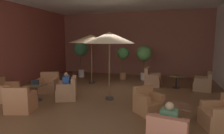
{
  "coord_description": "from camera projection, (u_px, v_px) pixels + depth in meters",
  "views": [
    {
      "loc": [
        2.46,
        -7.5,
        2.25
      ],
      "look_at": [
        0.0,
        0.49,
        1.09
      ],
      "focal_mm": 29.72,
      "sensor_mm": 36.0,
      "label": 1
    }
  ],
  "objects": [
    {
      "name": "armchair_mid_center_south",
      "position": [
        220.0,
        117.0,
        4.79
      ],
      "size": [
        0.93,
        0.93,
        0.85
      ],
      "color": "#B2774F",
      "rests_on": "ground_plane"
    },
    {
      "name": "armchair_front_left_north",
      "position": [
        21.0,
        102.0,
        5.93
      ],
      "size": [
        0.95,
        0.9,
        0.86
      ],
      "color": "#B36B45",
      "rests_on": "ground_plane"
    },
    {
      "name": "armchair_front_left_east",
      "position": [
        68.0,
        91.0,
        7.23
      ],
      "size": [
        1.0,
        1.03,
        0.87
      ],
      "color": "#AB7552",
      "rests_on": "ground_plane"
    },
    {
      "name": "cafe_table_front_left",
      "position": [
        36.0,
        89.0,
        7.08
      ],
      "size": [
        0.62,
        0.62,
        0.61
      ],
      "color": "black",
      "rests_on": "ground_plane"
    },
    {
      "name": "armchair_front_left_south",
      "position": [
        48.0,
        85.0,
        8.27
      ],
      "size": [
        0.98,
        0.94,
        0.86
      ],
      "color": "#A36743",
      "rests_on": "ground_plane"
    },
    {
      "name": "potted_tree_mid_right",
      "position": [
        81.0,
        51.0,
        11.54
      ],
      "size": [
        0.88,
        0.88,
        2.22
      ],
      "color": "silver",
      "rests_on": "ground_plane"
    },
    {
      "name": "wall_left_accent",
      "position": [
        14.0,
        45.0,
        9.31
      ],
      "size": [
        0.08,
        9.71,
        4.16
      ],
      "primitive_type": "cube",
      "color": "brown",
      "rests_on": "ground_plane"
    },
    {
      "name": "patio_umbrella_tall_red",
      "position": [
        91.0,
        39.0,
        9.68
      ],
      "size": [
        2.38,
        2.38,
        2.59
      ],
      "color": "#2D2D2D",
      "rests_on": "ground_plane"
    },
    {
      "name": "open_laptop",
      "position": [
        36.0,
        83.0,
        7.03
      ],
      "size": [
        0.36,
        0.29,
        0.2
      ],
      "color": "#9EA0A5",
      "rests_on": "cafe_table_front_left"
    },
    {
      "name": "armchair_mid_center_north",
      "position": [
        148.0,
        103.0,
        5.83
      ],
      "size": [
        1.02,
        1.02,
        0.82
      ],
      "color": "#B37448",
      "rests_on": "ground_plane"
    },
    {
      "name": "patio_umbrella_center_beige",
      "position": [
        109.0,
        38.0,
        6.94
      ],
      "size": [
        1.93,
        1.93,
        2.59
      ],
      "color": "#2D2D2D",
      "rests_on": "ground_plane"
    },
    {
      "name": "armchair_front_right_north",
      "position": [
        152.0,
        79.0,
        9.41
      ],
      "size": [
        0.8,
        0.82,
        0.91
      ],
      "color": "#AC7555",
      "rests_on": "ground_plane"
    },
    {
      "name": "potted_tree_mid_left",
      "position": [
        144.0,
        55.0,
        10.67
      ],
      "size": [
        0.89,
        0.89,
        2.0
      ],
      "color": "silver",
      "rests_on": "ground_plane"
    },
    {
      "name": "ground_plane",
      "position": [
        109.0,
        93.0,
        8.13
      ],
      "size": [
        10.14,
        9.71,
        0.02
      ],
      "primitive_type": "cube",
      "color": "brown"
    },
    {
      "name": "iced_drink_cup",
      "position": [
        38.0,
        83.0,
        7.03
      ],
      "size": [
        0.08,
        0.08,
        0.11
      ],
      "primitive_type": "cylinder",
      "color": "white",
      "rests_on": "cafe_table_front_left"
    },
    {
      "name": "cafe_table_front_right",
      "position": [
        176.0,
        79.0,
        8.96
      ],
      "size": [
        0.64,
        0.64,
        0.61
      ],
      "color": "black",
      "rests_on": "ground_plane"
    },
    {
      "name": "armchair_front_right_east",
      "position": [
        203.0,
        84.0,
        8.47
      ],
      "size": [
        0.85,
        0.81,
        0.86
      ],
      "color": "#A87955",
      "rests_on": "ground_plane"
    },
    {
      "name": "patron_blue_shirt",
      "position": [
        169.0,
        118.0,
        3.83
      ],
      "size": [
        0.37,
        0.31,
        0.6
      ],
      "color": "#4D7653",
      "rests_on": "ground_plane"
    },
    {
      "name": "wall_back_brick",
      "position": [
        131.0,
        44.0,
        12.4
      ],
      "size": [
        10.14,
        0.08,
        4.16
      ],
      "primitive_type": "cube",
      "color": "brown",
      "rests_on": "ground_plane"
    },
    {
      "name": "armchair_front_left_west",
      "position": [
        5.0,
        92.0,
        7.05
      ],
      "size": [
        0.99,
        1.01,
        0.86
      ],
      "color": "#B7764C",
      "rests_on": "ground_plane"
    },
    {
      "name": "patron_by_window",
      "position": [
        66.0,
        81.0,
        7.17
      ],
      "size": [
        0.37,
        0.43,
        0.61
      ],
      "color": "#2A4E97",
      "rests_on": "ground_plane"
    },
    {
      "name": "potted_tree_left_corner",
      "position": [
        123.0,
        56.0,
        10.93
      ],
      "size": [
        0.71,
        0.71,
        1.91
      ],
      "color": "#A76D44",
      "rests_on": "ground_plane"
    },
    {
      "name": "cafe_table_mid_center",
      "position": [
        176.0,
        111.0,
        4.83
      ],
      "size": [
        0.67,
        0.67,
        0.61
      ],
      "color": "black",
      "rests_on": "ground_plane"
    }
  ]
}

